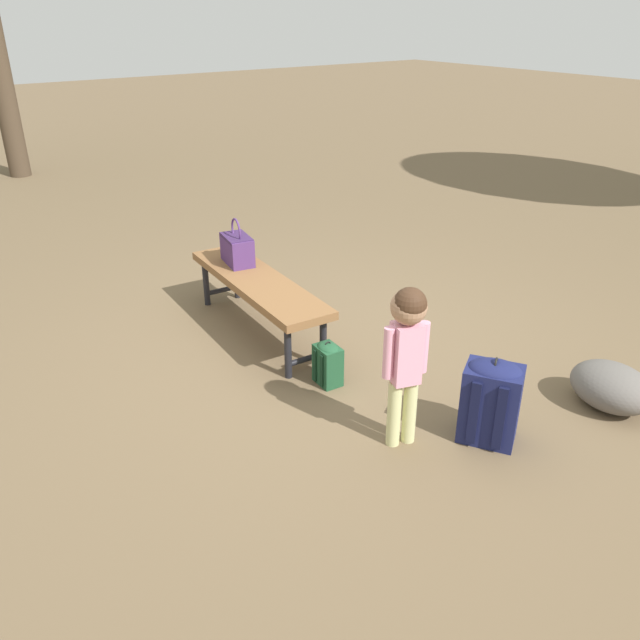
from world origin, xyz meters
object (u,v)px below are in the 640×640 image
at_px(backpack_large, 491,399).
at_px(backpack_small, 328,362).
at_px(child_standing, 407,343).
at_px(trail_rock, 612,387).
at_px(handbag, 237,248).
at_px(park_bench, 258,286).

distance_m(backpack_large, backpack_small, 1.12).
relative_size(child_standing, trail_rock, 1.86).
distance_m(handbag, backpack_large, 2.36).
bearing_deg(child_standing, handbag, 176.94).
relative_size(backpack_large, backpack_small, 1.72).
xyz_separation_m(backpack_large, trail_rock, (0.23, 0.88, -0.12)).
xyz_separation_m(handbag, backpack_large, (2.32, 0.33, -0.31)).
height_order(child_standing, backpack_large, child_standing).
distance_m(park_bench, backpack_large, 1.98).
bearing_deg(park_bench, backpack_large, 10.82).
distance_m(park_bench, trail_rock, 2.53).
distance_m(park_bench, backpack_small, 0.94).
bearing_deg(handbag, backpack_large, 8.06).
xyz_separation_m(park_bench, child_standing, (1.68, -0.07, 0.26)).
bearing_deg(backpack_small, handbag, 177.31).
relative_size(handbag, child_standing, 0.38).
distance_m(handbag, backpack_small, 1.35).
xyz_separation_m(handbag, backpack_small, (1.28, -0.06, -0.42)).
relative_size(handbag, trail_rock, 0.70).
height_order(park_bench, backpack_small, park_bench).
relative_size(park_bench, handbag, 4.42).
height_order(child_standing, backpack_small, child_standing).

